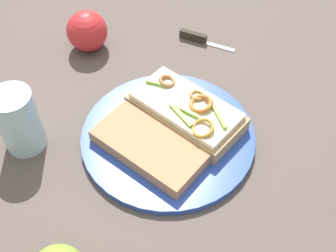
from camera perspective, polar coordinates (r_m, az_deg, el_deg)
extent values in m
plane|color=brown|center=(0.70, 0.00, -1.71)|extent=(2.00, 2.00, 0.00)
cylinder|color=#304EBB|center=(0.69, 0.00, -1.39)|extent=(0.28, 0.28, 0.01)
cube|color=tan|center=(0.70, 2.40, 1.78)|extent=(0.20, 0.13, 0.03)
cube|color=#F5E9CB|center=(0.69, 2.44, 2.77)|extent=(0.19, 0.11, 0.01)
torus|color=#C16B2E|center=(0.68, 4.43, 2.98)|extent=(0.05, 0.05, 0.02)
torus|color=#AB683A|center=(0.72, -0.12, 6.05)|extent=(0.03, 0.03, 0.02)
torus|color=#A97836|center=(0.70, 3.95, 4.13)|extent=(0.03, 0.03, 0.01)
torus|color=#B38330|center=(0.65, 4.68, -0.29)|extent=(0.05, 0.05, 0.02)
cube|color=#7AB440|center=(0.71, -1.48, 5.71)|extent=(0.04, 0.03, 0.01)
cube|color=#84B639|center=(0.67, 6.74, 1.50)|extent=(0.06, 0.03, 0.01)
cube|color=#8BB433|center=(0.67, 1.71, 1.52)|extent=(0.06, 0.01, 0.01)
cube|color=#84B83C|center=(0.67, 2.49, 1.96)|extent=(0.04, 0.02, 0.01)
cube|color=tan|center=(0.66, -2.55, -2.78)|extent=(0.19, 0.12, 0.02)
sphere|color=red|center=(0.85, -10.81, 12.41)|extent=(0.08, 0.08, 0.08)
cylinder|color=silver|center=(0.69, -19.39, 0.65)|extent=(0.07, 0.07, 0.11)
cube|color=silver|center=(0.87, 7.02, 10.53)|extent=(0.06, 0.03, 0.00)
cube|color=#30291F|center=(0.88, 3.40, 11.91)|extent=(0.06, 0.03, 0.02)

